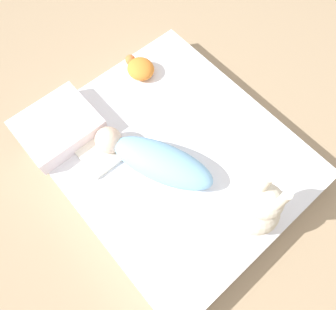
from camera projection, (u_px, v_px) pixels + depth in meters
The scene contains 7 objects.
ground_plane at pixel (173, 164), 1.60m from camera, with size 12.00×12.00×0.00m, color #9E8466.
bed_mattress at pixel (173, 158), 1.54m from camera, with size 1.12×0.97×0.14m.
burp_cloth at pixel (100, 152), 1.46m from camera, with size 0.19×0.18×0.02m.
swaddled_baby at pixel (154, 159), 1.39m from camera, with size 0.54×0.34×0.13m.
pillow at pixel (58, 126), 1.48m from camera, with size 0.29×0.34×0.08m.
bunny_plush at pixel (258, 209), 1.22m from camera, with size 0.18×0.18×0.38m.
turtle_plush at pixel (140, 68), 1.63m from camera, with size 0.18×0.13×0.08m.
Camera 1 is at (-0.47, 0.44, 1.47)m, focal length 35.00 mm.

